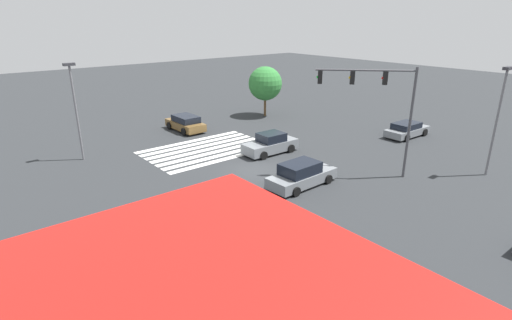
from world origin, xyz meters
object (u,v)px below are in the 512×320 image
object	(u,v)px
street_light_pole_b	(499,112)
street_light_pole_a	(75,103)
car_4	(270,144)
tree_corner_a	(265,84)
traffic_signal_mast	(380,97)
car_0	(301,175)
car_3	(407,130)
pedestrian	(220,231)
car_2	(185,123)

from	to	relation	value
street_light_pole_b	street_light_pole_a	bearing A→B (deg)	-45.36
car_4	street_light_pole_b	bearing A→B (deg)	124.52
tree_corner_a	street_light_pole_a	bearing A→B (deg)	6.11
street_light_pole_a	traffic_signal_mast	bearing A→B (deg)	131.99
street_light_pole_b	car_0	bearing A→B (deg)	-31.04
car_3	street_light_pole_a	size ratio (longest dim) A/B	0.64
street_light_pole_a	street_light_pole_b	bearing A→B (deg)	134.64
car_3	street_light_pole_a	distance (m)	27.99
traffic_signal_mast	street_light_pole_a	world-z (taller)	traffic_signal_mast
car_0	pedestrian	distance (m)	8.75
tree_corner_a	pedestrian	bearing A→B (deg)	45.18
tree_corner_a	car_4	bearing A→B (deg)	51.54
car_3	tree_corner_a	bearing A→B (deg)	109.36
car_3	pedestrian	bearing A→B (deg)	-167.50
tree_corner_a	car_0	bearing A→B (deg)	56.49
car_0	pedestrian	bearing A→B (deg)	-162.40
traffic_signal_mast	car_2	distance (m)	19.36
car_2	car_3	bearing A→B (deg)	-135.34
car_3	car_4	world-z (taller)	car_4
car_0	street_light_pole_a	xyz separation A→B (m)	(9.37, -14.13, 3.67)
pedestrian	street_light_pole_a	size ratio (longest dim) A/B	0.23
street_light_pole_b	car_3	bearing A→B (deg)	-116.00
traffic_signal_mast	pedestrian	bearing A→B (deg)	49.24
car_3	pedestrian	distance (m)	24.26
street_light_pole_a	street_light_pole_b	xyz separation A→B (m)	(-20.66, 20.92, 0.06)
car_4	pedestrian	distance (m)	14.34
street_light_pole_a	street_light_pole_b	distance (m)	29.40
car_3	street_light_pole_a	world-z (taller)	street_light_pole_a
car_0	street_light_pole_a	world-z (taller)	street_light_pole_a
car_3	street_light_pole_b	world-z (taller)	street_light_pole_b
car_0	car_2	distance (m)	16.45
car_4	pedestrian	xyz separation A→B (m)	(11.06, 9.11, 0.19)
street_light_pole_b	tree_corner_a	world-z (taller)	street_light_pole_b
traffic_signal_mast	car_4	bearing A→B (deg)	-29.55
car_2	tree_corner_a	xyz separation A→B (m)	(-9.89, 0.14, 2.81)
car_2	car_4	world-z (taller)	car_4
car_4	traffic_signal_mast	bearing A→B (deg)	106.89
traffic_signal_mast	pedestrian	distance (m)	14.09
traffic_signal_mast	car_4	xyz separation A→B (m)	(2.25, -8.13, -4.69)
car_4	street_light_pole_a	size ratio (longest dim) A/B	0.64
street_light_pole_b	traffic_signal_mast	bearing A→B (deg)	-38.14
car_3	car_0	bearing A→B (deg)	-171.90
car_0	car_4	xyz separation A→B (m)	(-2.80, -6.23, 0.00)
car_3	street_light_pole_b	size ratio (longest dim) A/B	0.63
tree_corner_a	street_light_pole_b	bearing A→B (deg)	91.24
street_light_pole_a	tree_corner_a	xyz separation A→B (m)	(-20.16, -2.16, -0.87)
car_2	street_light_pole_b	size ratio (longest dim) A/B	0.62
pedestrian	car_4	bearing A→B (deg)	-1.89
pedestrian	street_light_pole_a	distance (m)	17.39
traffic_signal_mast	car_3	world-z (taller)	traffic_signal_mast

